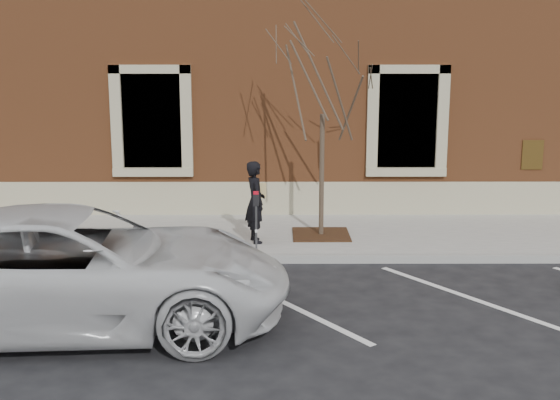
{
  "coord_description": "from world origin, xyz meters",
  "views": [
    {
      "loc": [
        -0.04,
        -12.98,
        3.88
      ],
      "look_at": [
        0.0,
        0.6,
        1.1
      ],
      "focal_mm": 45.0,
      "sensor_mm": 36.0,
      "label": 1
    }
  ],
  "objects_px": {
    "sapling": "(323,80)",
    "white_truck": "(73,269)",
    "parking_meter": "(256,210)",
    "man": "(255,202)"
  },
  "relations": [
    {
      "from": "white_truck",
      "to": "sapling",
      "type": "bearing_deg",
      "value": -43.42
    },
    {
      "from": "sapling",
      "to": "white_truck",
      "type": "height_order",
      "value": "sapling"
    },
    {
      "from": "sapling",
      "to": "white_truck",
      "type": "distance_m",
      "value": 6.66
    },
    {
      "from": "man",
      "to": "white_truck",
      "type": "distance_m",
      "value": 4.91
    },
    {
      "from": "parking_meter",
      "to": "white_truck",
      "type": "relative_size",
      "value": 0.19
    },
    {
      "from": "sapling",
      "to": "white_truck",
      "type": "bearing_deg",
      "value": -129.19
    },
    {
      "from": "parking_meter",
      "to": "white_truck",
      "type": "xyz_separation_m",
      "value": [
        -2.54,
        -3.56,
        -0.1
      ]
    },
    {
      "from": "parking_meter",
      "to": "sapling",
      "type": "xyz_separation_m",
      "value": [
        1.34,
        1.2,
        2.45
      ]
    },
    {
      "from": "man",
      "to": "parking_meter",
      "type": "xyz_separation_m",
      "value": [
        0.04,
        -0.66,
        -0.02
      ]
    },
    {
      "from": "man",
      "to": "sapling",
      "type": "distance_m",
      "value": 2.85
    }
  ]
}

